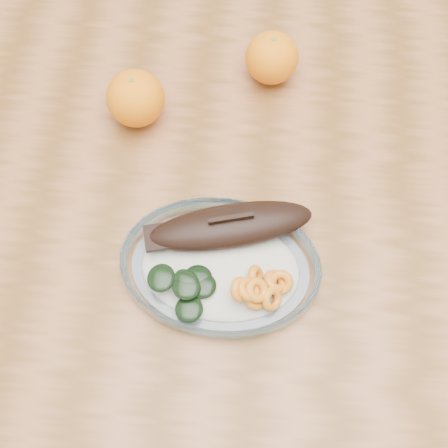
% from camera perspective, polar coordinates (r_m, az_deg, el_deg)
% --- Properties ---
extents(ground, '(3.00, 3.00, 0.00)m').
position_cam_1_polar(ground, '(1.52, 2.08, -10.09)').
color(ground, slate).
rests_on(ground, ground).
extents(dining_table, '(1.20, 0.80, 0.75)m').
position_cam_1_polar(dining_table, '(0.91, 3.44, 0.88)').
color(dining_table, brown).
rests_on(dining_table, ground).
extents(plated_meal, '(0.50, 0.50, 0.08)m').
position_cam_1_polar(plated_meal, '(0.74, -0.33, -4.04)').
color(plated_meal, white).
rests_on(plated_meal, dining_table).
extents(orange_left, '(0.09, 0.09, 0.09)m').
position_cam_1_polar(orange_left, '(0.86, -8.96, 12.49)').
color(orange_left, orange).
rests_on(orange_left, dining_table).
extents(orange_right, '(0.08, 0.08, 0.08)m').
position_cam_1_polar(orange_right, '(0.90, 4.88, 16.47)').
color(orange_right, orange).
rests_on(orange_right, dining_table).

